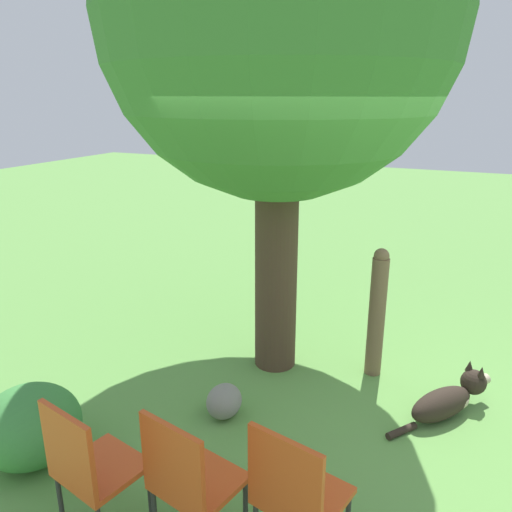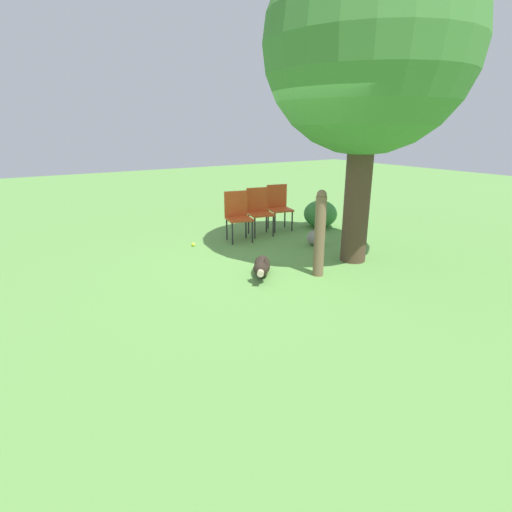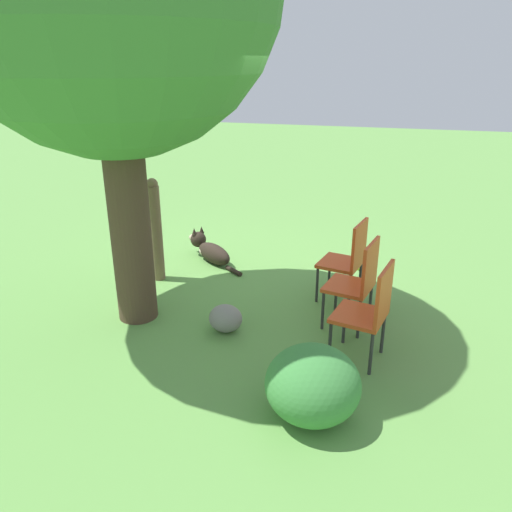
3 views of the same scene
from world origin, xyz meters
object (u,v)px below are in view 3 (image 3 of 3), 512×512
at_px(fence_post, 155,230).
at_px(red_chair_1, 358,280).
at_px(dog, 210,250).
at_px(red_chair_2, 370,308).
at_px(red_chair_0, 348,257).
at_px(tennis_ball, 359,267).

height_order(fence_post, red_chair_1, fence_post).
height_order(dog, red_chair_2, red_chair_2).
relative_size(red_chair_0, red_chair_2, 1.00).
distance_m(fence_post, red_chair_2, 2.76).
distance_m(fence_post, tennis_ball, 2.55).
relative_size(dog, red_chair_2, 1.04).
height_order(dog, red_chair_1, red_chair_1).
height_order(dog, red_chair_0, red_chair_0).
bearing_deg(dog, red_chair_0, -164.14).
height_order(dog, fence_post, fence_post).
bearing_deg(red_chair_2, red_chair_0, -63.20).
bearing_deg(red_chair_0, red_chair_2, 116.80).
relative_size(red_chair_0, tennis_ball, 13.35).
distance_m(fence_post, red_chair_1, 2.44).
height_order(red_chair_0, tennis_ball, red_chair_0).
bearing_deg(tennis_ball, red_chair_2, 96.06).
bearing_deg(tennis_ball, fence_post, 21.41).
height_order(red_chair_0, red_chair_2, same).
height_order(fence_post, tennis_ball, fence_post).
relative_size(fence_post, red_chair_2, 1.35).
relative_size(red_chair_0, red_chair_1, 1.00).
distance_m(dog, fence_post, 0.94).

